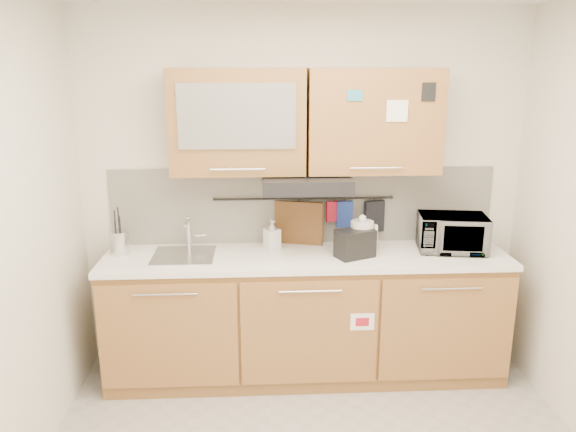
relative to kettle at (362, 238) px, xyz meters
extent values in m
plane|color=silver|center=(-0.39, 0.30, 0.27)|extent=(3.20, 0.00, 3.20)
cube|color=#996336|center=(-0.39, 0.00, -0.59)|extent=(2.80, 0.60, 0.88)
cube|color=black|center=(-0.39, 0.00, -0.98)|extent=(2.80, 0.54, 0.10)
cube|color=#A36F3A|center=(-1.32, -0.31, -0.56)|extent=(0.91, 0.02, 0.74)
cylinder|color=silver|center=(-1.32, -0.33, -0.25)|extent=(0.41, 0.01, 0.01)
cube|color=#A36F3A|center=(-0.39, -0.31, -0.56)|extent=(0.91, 0.02, 0.74)
cylinder|color=silver|center=(-0.39, -0.33, -0.25)|extent=(0.41, 0.01, 0.01)
cube|color=#A36F3A|center=(0.54, -0.31, -0.56)|extent=(0.91, 0.02, 0.74)
cylinder|color=silver|center=(0.54, -0.33, -0.25)|extent=(0.41, 0.01, 0.01)
cube|color=white|center=(-0.39, -0.01, -0.13)|extent=(2.82, 0.62, 0.04)
cube|color=silver|center=(-0.39, 0.29, 0.17)|extent=(2.80, 0.02, 0.56)
cube|color=#996336|center=(-0.85, 0.13, 0.80)|extent=(0.90, 0.35, 0.70)
cube|color=silver|center=(-0.85, -0.06, 0.85)|extent=(0.76, 0.02, 0.42)
cube|color=#A36F3A|center=(0.07, 0.13, 0.80)|extent=(0.90, 0.35, 0.70)
cube|color=white|center=(0.19, -0.05, 0.88)|extent=(0.14, 0.00, 0.14)
cube|color=black|center=(-0.39, 0.05, 0.39)|extent=(0.60, 0.46, 0.10)
cube|color=silver|center=(-1.24, 0.00, -0.12)|extent=(0.42, 0.40, 0.03)
cylinder|color=silver|center=(-1.22, 0.16, 0.01)|extent=(0.03, 0.03, 0.24)
cylinder|color=silver|center=(-1.22, 0.08, 0.11)|extent=(0.02, 0.18, 0.02)
cylinder|color=black|center=(-0.39, 0.25, 0.23)|extent=(1.30, 0.02, 0.02)
cylinder|color=silver|center=(-1.69, 0.08, -0.03)|extent=(0.13, 0.13, 0.17)
cylinder|color=black|center=(-1.71, 0.09, 0.04)|extent=(0.01, 0.01, 0.31)
cylinder|color=black|center=(-1.67, 0.06, 0.03)|extent=(0.01, 0.01, 0.28)
cylinder|color=black|center=(-1.69, 0.10, 0.05)|extent=(0.01, 0.01, 0.33)
cylinder|color=black|center=(-1.71, 0.06, 0.01)|extent=(0.01, 0.01, 0.24)
cylinder|color=silver|center=(0.00, 0.00, 0.00)|extent=(0.19, 0.19, 0.23)
sphere|color=silver|center=(0.00, 0.00, 0.14)|extent=(0.05, 0.05, 0.05)
cube|color=silver|center=(0.10, 0.02, 0.02)|extent=(0.03, 0.04, 0.15)
cylinder|color=black|center=(0.00, 0.00, -0.10)|extent=(0.18, 0.18, 0.01)
cube|color=black|center=(-0.06, -0.07, -0.02)|extent=(0.29, 0.24, 0.19)
cube|color=black|center=(-0.10, -0.09, 0.07)|extent=(0.11, 0.13, 0.01)
cube|color=black|center=(-0.02, -0.05, 0.07)|extent=(0.11, 0.13, 0.01)
imported|color=#999999|center=(0.65, 0.03, 0.02)|extent=(0.51, 0.38, 0.26)
imported|color=#999999|center=(-0.62, 0.15, 0.00)|extent=(0.13, 0.13, 0.21)
cube|color=brown|center=(-0.43, 0.24, -0.01)|extent=(0.35, 0.12, 0.44)
cube|color=navy|center=(-0.09, 0.24, 0.11)|extent=(0.12, 0.03, 0.20)
cube|color=black|center=(0.13, 0.24, 0.09)|extent=(0.15, 0.08, 0.23)
cube|color=#AC162B|center=(-0.16, 0.24, 0.13)|extent=(0.12, 0.05, 0.15)
camera|label=1|loc=(-0.71, -3.70, 1.17)|focal=35.00mm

